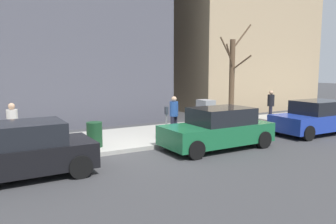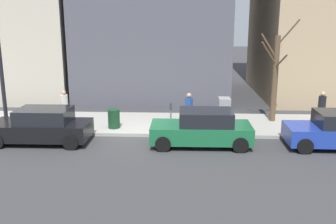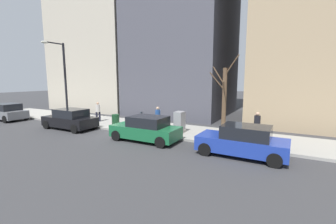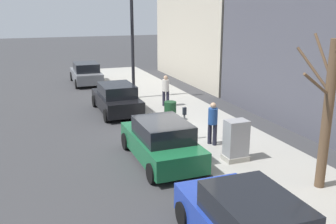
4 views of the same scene
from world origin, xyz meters
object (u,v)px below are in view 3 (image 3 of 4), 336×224
at_px(bare_tree, 224,99).
at_px(parked_car_blue, 243,141).
at_px(parked_car_green, 146,129).
at_px(pedestrian_near_meter, 257,124).
at_px(trash_bin, 116,120).
at_px(office_tower_right, 111,23).
at_px(streetlamp, 62,76).
at_px(parked_car_grey, 7,112).
at_px(pedestrian_midblock, 158,117).
at_px(pedestrian_far_corner, 98,111).
at_px(parked_car_black, 70,119).
at_px(parking_meter, 141,119).
at_px(utility_box, 179,122).

bearing_deg(bare_tree, parked_car_blue, -152.03).
distance_m(parked_car_green, pedestrian_near_meter, 6.62).
height_order(parked_car_blue, bare_tree, bare_tree).
relative_size(trash_bin, office_tower_right, 0.04).
bearing_deg(streetlamp, parked_car_grey, 104.47).
bearing_deg(parked_car_blue, office_tower_right, 58.46).
distance_m(bare_tree, office_tower_right, 21.12).
height_order(bare_tree, office_tower_right, office_tower_right).
distance_m(streetlamp, pedestrian_midblock, 9.17).
distance_m(bare_tree, pedestrian_far_corner, 10.57).
bearing_deg(trash_bin, streetlamp, 96.95).
relative_size(parked_car_grey, streetlamp, 0.65).
bearing_deg(parked_car_black, parked_car_grey, 91.46).
relative_size(bare_tree, pedestrian_midblock, 3.06).
relative_size(parked_car_black, pedestrian_near_meter, 2.54).
height_order(parked_car_blue, trash_bin, parked_car_blue).
relative_size(parking_meter, pedestrian_near_meter, 0.81).
distance_m(utility_box, office_tower_right, 20.40).
bearing_deg(parked_car_grey, parking_meter, -82.17).
bearing_deg(pedestrian_far_corner, parked_car_green, 119.65).
relative_size(parked_car_blue, pedestrian_far_corner, 2.54).
bearing_deg(pedestrian_far_corner, parked_car_black, 47.62).
xyz_separation_m(parked_car_black, parked_car_grey, (-0.27, 8.34, 0.00)).
distance_m(parked_car_black, trash_bin, 3.36).
relative_size(parked_car_green, pedestrian_far_corner, 2.54).
height_order(parking_meter, office_tower_right, office_tower_right).
xyz_separation_m(parked_car_black, streetlamp, (1.29, 2.31, 3.28)).
distance_m(utility_box, bare_tree, 3.31).
xyz_separation_m(trash_bin, pedestrian_far_corner, (0.74, 2.60, 0.49)).
xyz_separation_m(parked_car_green, pedestrian_near_meter, (2.93, -5.92, 0.35)).
distance_m(parked_car_grey, pedestrian_far_corner, 9.00).
bearing_deg(parked_car_green, trash_bin, 64.60).
xyz_separation_m(parked_car_green, bare_tree, (3.58, -3.73, 1.72)).
relative_size(parking_meter, trash_bin, 1.50).
height_order(parked_car_green, trash_bin, parked_car_green).
bearing_deg(parked_car_green, parked_car_black, 89.45).
height_order(parked_car_grey, parking_meter, parked_car_grey).
bearing_deg(utility_box, parked_car_blue, -117.33).
relative_size(parked_car_blue, bare_tree, 0.83).
relative_size(parked_car_grey, parking_meter, 3.13).
bearing_deg(parking_meter, parked_car_black, 104.82).
distance_m(parked_car_grey, pedestrian_near_meter, 21.37).
bearing_deg(utility_box, pedestrian_near_meter, -82.61).
relative_size(utility_box, bare_tree, 0.28).
relative_size(pedestrian_far_corner, office_tower_right, 0.08).
bearing_deg(parking_meter, streetlamp, 91.23).
height_order(parked_car_green, utility_box, utility_box).
distance_m(pedestrian_near_meter, office_tower_right, 23.73).
distance_m(parking_meter, trash_bin, 2.79).
xyz_separation_m(parked_car_blue, parked_car_black, (0.03, 12.52, 0.00)).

